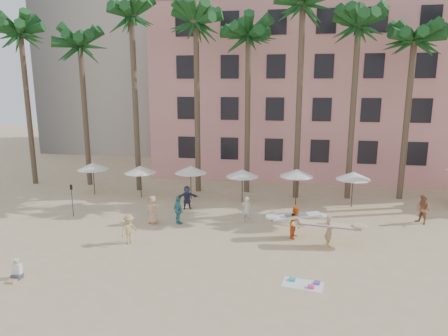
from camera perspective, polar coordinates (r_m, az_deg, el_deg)
ground at (r=18.78m, az=0.74°, el=-16.07°), size 120.00×120.00×0.00m
pink_hotel at (r=42.59m, az=16.00°, el=10.49°), size 35.00×14.00×16.00m
palm_row at (r=31.69m, az=6.30°, el=19.48°), size 44.40×5.40×16.30m
umbrella_row at (r=30.11m, az=-1.15°, el=-0.43°), size 22.50×2.70×2.73m
beach_towel at (r=18.97m, az=11.34°, el=-15.92°), size 1.95×1.30×0.14m
carrier_yellow at (r=22.95m, az=14.76°, el=-8.39°), size 3.37×1.05×1.73m
carrier_white at (r=23.73m, az=10.25°, el=-7.49°), size 2.95×1.46×1.86m
beachgoers at (r=25.64m, az=-0.11°, el=-6.03°), size 18.27×7.81×1.88m
paddle at (r=28.62m, az=-20.91°, el=-3.81°), size 0.18×0.04×2.23m
seated_man at (r=21.23m, az=-27.55°, el=-13.08°), size 0.41×0.72×0.94m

